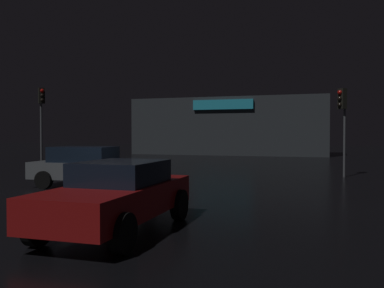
{
  "coord_description": "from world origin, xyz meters",
  "views": [
    {
      "loc": [
        7.05,
        -12.36,
        1.99
      ],
      "look_at": [
        1.09,
        5.78,
        1.52
      ],
      "focal_mm": 38.57,
      "sensor_mm": 36.0,
      "label": 1
    }
  ],
  "objects_px": {
    "store_building": "(231,127)",
    "traffic_signal_main": "(342,109)",
    "traffic_signal_opposite": "(42,108)",
    "car_near": "(119,195)",
    "car_crossing": "(90,166)"
  },
  "relations": [
    {
      "from": "traffic_signal_main",
      "to": "traffic_signal_opposite",
      "type": "height_order",
      "value": "traffic_signal_opposite"
    },
    {
      "from": "store_building",
      "to": "traffic_signal_main",
      "type": "bearing_deg",
      "value": -63.75
    },
    {
      "from": "traffic_signal_opposite",
      "to": "car_near",
      "type": "xyz_separation_m",
      "value": [
        11.09,
        -11.69,
        -2.66
      ]
    },
    {
      "from": "traffic_signal_main",
      "to": "car_crossing",
      "type": "height_order",
      "value": "traffic_signal_main"
    },
    {
      "from": "store_building",
      "to": "traffic_signal_main",
      "type": "xyz_separation_m",
      "value": [
        9.69,
        -19.65,
        0.44
      ]
    },
    {
      "from": "traffic_signal_main",
      "to": "car_crossing",
      "type": "xyz_separation_m",
      "value": [
        -9.05,
        -6.63,
        -2.37
      ]
    },
    {
      "from": "store_building",
      "to": "car_crossing",
      "type": "xyz_separation_m",
      "value": [
        0.64,
        -26.28,
        -1.92
      ]
    },
    {
      "from": "store_building",
      "to": "traffic_signal_main",
      "type": "distance_m",
      "value": 21.91
    },
    {
      "from": "store_building",
      "to": "traffic_signal_opposite",
      "type": "height_order",
      "value": "store_building"
    },
    {
      "from": "store_building",
      "to": "car_crossing",
      "type": "relative_size",
      "value": 4.01
    },
    {
      "from": "traffic_signal_main",
      "to": "car_near",
      "type": "height_order",
      "value": "traffic_signal_main"
    },
    {
      "from": "traffic_signal_main",
      "to": "car_crossing",
      "type": "bearing_deg",
      "value": -143.76
    },
    {
      "from": "traffic_signal_opposite",
      "to": "traffic_signal_main",
      "type": "bearing_deg",
      "value": 2.98
    },
    {
      "from": "store_building",
      "to": "traffic_signal_main",
      "type": "relative_size",
      "value": 4.56
    },
    {
      "from": "store_building",
      "to": "car_near",
      "type": "xyz_separation_m",
      "value": [
        4.99,
        -32.16,
        -1.96
      ]
    }
  ]
}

